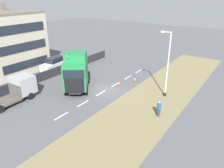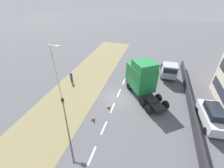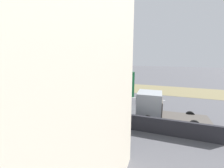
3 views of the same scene
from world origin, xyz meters
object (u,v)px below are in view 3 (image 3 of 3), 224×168
at_px(parked_car, 43,113).
at_px(traffic_cone_lead, 84,89).
at_px(lamp_post, 105,68).
at_px(flatbed_truck, 155,106).
at_px(lorry_cab, 113,83).
at_px(traffic_cone_trailing, 93,91).
at_px(pedestrian, 130,82).

xyz_separation_m(parked_car, traffic_cone_lead, (-12.24, -3.17, -0.76)).
bearing_deg(lamp_post, flatbed_truck, 37.44).
relative_size(lorry_cab, lamp_post, 0.94).
bearing_deg(flatbed_truck, traffic_cone_trailing, 52.72).
distance_m(lamp_post, traffic_cone_lead, 6.28).
height_order(flatbed_truck, parked_car, flatbed_truck).
bearing_deg(traffic_cone_lead, pedestrian, 133.83).
height_order(flatbed_truck, lamp_post, lamp_post).
bearing_deg(parked_car, lamp_post, 178.02).
relative_size(flatbed_truck, traffic_cone_trailing, 10.56).
relative_size(parked_car, pedestrian, 2.97).
bearing_deg(traffic_cone_trailing, lorry_cab, 53.54).
distance_m(flatbed_truck, traffic_cone_lead, 14.51).
bearing_deg(lorry_cab, traffic_cone_lead, -159.45).
distance_m(flatbed_truck, pedestrian, 15.40).
height_order(parked_car, traffic_cone_lead, parked_car).
bearing_deg(lorry_cab, lamp_post, 170.10).
bearing_deg(traffic_cone_lead, traffic_cone_trailing, 65.93).
distance_m(lorry_cab, traffic_cone_lead, 8.28).
distance_m(lorry_cab, pedestrian, 10.76).
height_order(lorry_cab, traffic_cone_lead, lorry_cab).
xyz_separation_m(lorry_cab, parked_car, (7.94, -3.58, -1.36)).
bearing_deg(pedestrian, flatbed_truck, 20.61).
relative_size(parked_car, traffic_cone_trailing, 8.17).
relative_size(pedestrian, traffic_cone_trailing, 2.75).
distance_m(traffic_cone_lead, traffic_cone_trailing, 2.60).
bearing_deg(traffic_cone_trailing, lamp_post, -176.23).
height_order(lamp_post, pedestrian, lamp_post).
relative_size(lorry_cab, parked_car, 1.47).
bearing_deg(traffic_cone_trailing, parked_car, 4.08).
height_order(flatbed_truck, pedestrian, flatbed_truck).
bearing_deg(parked_car, traffic_cone_lead, -171.42).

